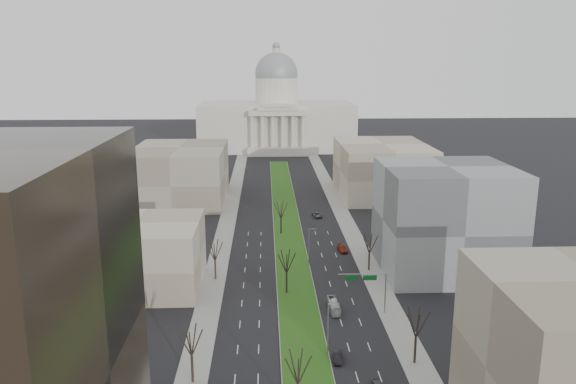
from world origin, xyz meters
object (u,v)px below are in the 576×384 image
object	(u,v)px
car_black	(338,357)
car_red	(342,249)
box_van	(334,306)
car_grey_far	(317,215)

from	to	relation	value
car_black	car_red	size ratio (longest dim) A/B	0.82
car_red	box_van	distance (m)	34.05
car_red	car_black	bearing A→B (deg)	-105.63
box_van	car_grey_far	bearing A→B (deg)	85.24
car_black	car_red	world-z (taller)	car_red
car_black	car_grey_far	bearing A→B (deg)	93.48
car_black	car_red	xyz separation A→B (m)	(7.72, 51.74, 0.05)
car_red	car_grey_far	world-z (taller)	car_grey_far
car_black	box_van	world-z (taller)	box_van
box_van	car_red	bearing A→B (deg)	77.16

